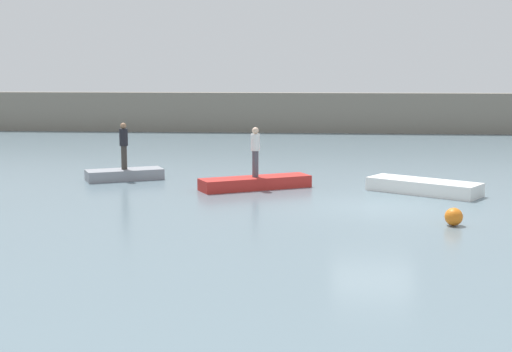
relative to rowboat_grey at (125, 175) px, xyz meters
name	(u,v)px	position (x,y,z in m)	size (l,w,h in m)	color
ground_plane	(374,207)	(9.07, -4.74, -0.20)	(120.00, 120.00, 0.00)	slate
embankment_wall	(344,113)	(9.07, 21.57, 1.11)	(80.00, 1.20, 2.62)	gray
rowboat_grey	(125,175)	(0.00, 0.00, 0.00)	(2.86, 1.06, 0.40)	gray
rowboat_red	(255,183)	(5.14, -1.65, 0.01)	(3.97, 0.99, 0.42)	red
rowboat_white	(424,187)	(10.92, -2.14, 0.03)	(3.79, 1.22, 0.46)	white
person_white_shirt	(255,149)	(5.14, -1.65, 1.20)	(0.32, 0.32, 1.76)	#4C4C56
person_dark_shirt	(124,143)	(0.00, 0.00, 1.19)	(0.32, 0.32, 1.77)	#38332D
mooring_buoy	(454,217)	(10.99, -7.28, 0.04)	(0.49, 0.49, 0.49)	orange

